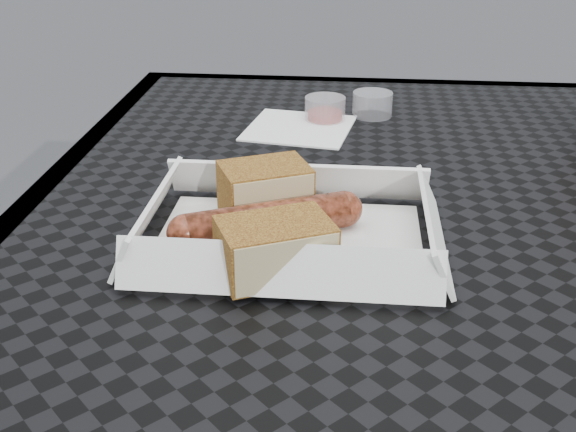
# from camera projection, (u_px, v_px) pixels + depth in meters

# --- Properties ---
(patio_table) EXTENTS (0.80, 0.80, 0.74)m
(patio_table) POSITION_uv_depth(u_px,v_px,m) (431.00, 254.00, 0.74)
(patio_table) COLOR black
(patio_table) RESTS_ON ground
(food_tray) EXTENTS (0.22, 0.15, 0.00)m
(food_tray) POSITION_uv_depth(u_px,v_px,m) (289.00, 241.00, 0.60)
(food_tray) COLOR white
(food_tray) RESTS_ON patio_table
(bratwurst) EXTENTS (0.16, 0.09, 0.03)m
(bratwurst) POSITION_uv_depth(u_px,v_px,m) (268.00, 221.00, 0.60)
(bratwurst) COLOR brown
(bratwurst) RESTS_ON food_tray
(bread_near) EXTENTS (0.09, 0.08, 0.05)m
(bread_near) POSITION_uv_depth(u_px,v_px,m) (265.00, 190.00, 0.63)
(bread_near) COLOR olive
(bread_near) RESTS_ON food_tray
(bread_far) EXTENTS (0.10, 0.08, 0.04)m
(bread_far) POSITION_uv_depth(u_px,v_px,m) (275.00, 248.00, 0.54)
(bread_far) COLOR olive
(bread_far) RESTS_ON food_tray
(veg_garnish) EXTENTS (0.03, 0.03, 0.00)m
(veg_garnish) POSITION_uv_depth(u_px,v_px,m) (355.00, 269.00, 0.56)
(veg_garnish) COLOR #F5570A
(veg_garnish) RESTS_ON food_tray
(napkin) EXTENTS (0.14, 0.14, 0.00)m
(napkin) POSITION_uv_depth(u_px,v_px,m) (299.00, 128.00, 0.87)
(napkin) COLOR white
(napkin) RESTS_ON patio_table
(condiment_cup_sauce) EXTENTS (0.05, 0.05, 0.03)m
(condiment_cup_sauce) POSITION_uv_depth(u_px,v_px,m) (325.00, 109.00, 0.89)
(condiment_cup_sauce) COLOR maroon
(condiment_cup_sauce) RESTS_ON patio_table
(condiment_cup_empty) EXTENTS (0.05, 0.05, 0.03)m
(condiment_cup_empty) POSITION_uv_depth(u_px,v_px,m) (372.00, 104.00, 0.90)
(condiment_cup_empty) COLOR silver
(condiment_cup_empty) RESTS_ON patio_table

